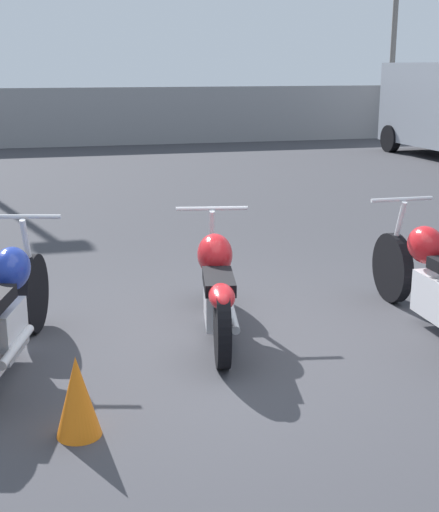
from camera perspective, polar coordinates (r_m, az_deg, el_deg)
The scene contains 6 objects.
ground_plane at distance 5.85m, azimuth 1.10°, elevation -7.26°, with size 60.00×60.00×0.00m, color #38383D.
fence_back at distance 20.63m, azimuth -10.63°, elevation 10.86°, with size 40.00×0.04×1.62m.
motorcycle_slot_0 at distance 5.56m, azimuth -16.75°, elevation -4.19°, with size 0.79×2.06×1.04m.
motorcycle_slot_1 at distance 6.00m, azimuth -0.23°, elevation -2.37°, with size 0.71×2.05×0.97m.
motorcycle_slot_2 at distance 6.34m, azimuth 17.03°, elevation -1.93°, with size 0.61×2.20×1.04m.
traffic_cone_near at distance 4.52m, azimuth -11.30°, elevation -10.95°, with size 0.28×0.28×0.52m.
Camera 1 is at (-1.47, -5.21, 2.22)m, focal length 50.00 mm.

